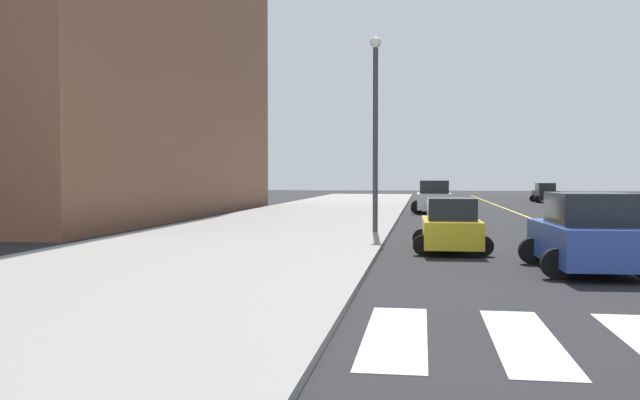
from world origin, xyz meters
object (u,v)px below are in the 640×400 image
(car_white_second, at_px, (434,198))
(street_lamp, at_px, (375,117))
(car_black_fifth, at_px, (546,193))
(car_blue_sixth, at_px, (586,235))
(car_yellow_nearest, at_px, (451,227))

(car_white_second, xyz_separation_m, street_lamp, (-2.54, -17.05, 3.65))
(car_black_fifth, height_order, car_blue_sixth, car_blue_sixth)
(car_yellow_nearest, distance_m, car_black_fifth, 43.66)
(car_white_second, xyz_separation_m, car_black_fifth, (10.24, 19.83, -0.15))
(car_yellow_nearest, bearing_deg, street_lamp, 114.55)
(street_lamp, bearing_deg, car_yellow_nearest, -64.30)
(car_blue_sixth, relative_size, street_lamp, 0.58)
(car_white_second, bearing_deg, car_blue_sixth, -83.68)
(car_yellow_nearest, bearing_deg, car_white_second, 89.25)
(car_yellow_nearest, height_order, street_lamp, street_lamp)
(car_yellow_nearest, xyz_separation_m, car_white_second, (-0.16, 22.65, 0.19))
(car_white_second, relative_size, car_blue_sixth, 1.06)
(car_blue_sixth, bearing_deg, car_white_second, 94.25)
(car_white_second, bearing_deg, car_yellow_nearest, -90.13)
(car_white_second, relative_size, street_lamp, 0.61)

